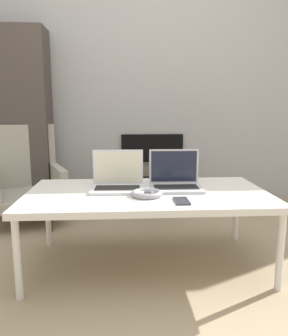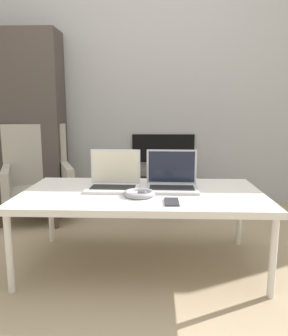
{
  "view_description": "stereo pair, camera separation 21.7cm",
  "coord_description": "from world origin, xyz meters",
  "px_view_note": "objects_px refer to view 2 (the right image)",
  "views": [
    {
      "loc": [
        -0.14,
        -1.48,
        0.92
      ],
      "look_at": [
        0.0,
        0.65,
        0.53
      ],
      "focal_mm": 35.0,
      "sensor_mm": 36.0,
      "label": 1
    },
    {
      "loc": [
        0.08,
        -1.48,
        0.92
      ],
      "look_at": [
        0.0,
        0.65,
        0.53
      ],
      "focal_mm": 35.0,
      "sensor_mm": 36.0,
      "label": 2
    }
  ],
  "objects_px": {
    "laptop_left": "(114,180)",
    "tv": "(163,188)",
    "phone": "(172,202)",
    "headphones": "(139,194)",
    "armchair": "(37,174)",
    "laptop_right": "(172,181)"
  },
  "relations": [
    {
      "from": "armchair",
      "to": "laptop_left",
      "type": "bearing_deg",
      "value": -69.69
    },
    {
      "from": "laptop_left",
      "to": "armchair",
      "type": "distance_m",
      "value": 1.18
    },
    {
      "from": "phone",
      "to": "armchair",
      "type": "bearing_deg",
      "value": 134.19
    },
    {
      "from": "laptop_left",
      "to": "laptop_right",
      "type": "height_order",
      "value": "same"
    },
    {
      "from": "laptop_left",
      "to": "tv",
      "type": "height_order",
      "value": "laptop_left"
    },
    {
      "from": "laptop_right",
      "to": "tv",
      "type": "bearing_deg",
      "value": 92.54
    },
    {
      "from": "headphones",
      "to": "laptop_left",
      "type": "bearing_deg",
      "value": 132.63
    },
    {
      "from": "phone",
      "to": "tv",
      "type": "height_order",
      "value": "phone"
    },
    {
      "from": "laptop_right",
      "to": "armchair",
      "type": "bearing_deg",
      "value": 144.02
    },
    {
      "from": "phone",
      "to": "armchair",
      "type": "height_order",
      "value": "armchair"
    },
    {
      "from": "phone",
      "to": "headphones",
      "type": "bearing_deg",
      "value": 144.88
    },
    {
      "from": "laptop_right",
      "to": "tv",
      "type": "relative_size",
      "value": 0.63
    },
    {
      "from": "headphones",
      "to": "tv",
      "type": "xyz_separation_m",
      "value": [
        0.16,
        1.2,
        -0.26
      ]
    },
    {
      "from": "tv",
      "to": "armchair",
      "type": "relative_size",
      "value": 0.62
    },
    {
      "from": "laptop_right",
      "to": "armchair",
      "type": "height_order",
      "value": "armchair"
    },
    {
      "from": "tv",
      "to": "armchair",
      "type": "distance_m",
      "value": 1.13
    },
    {
      "from": "phone",
      "to": "laptop_left",
      "type": "bearing_deg",
      "value": 138.37
    },
    {
      "from": "laptop_right",
      "to": "headphones",
      "type": "height_order",
      "value": "laptop_right"
    },
    {
      "from": "headphones",
      "to": "armchair",
      "type": "xyz_separation_m",
      "value": [
        -0.95,
        1.03,
        -0.1
      ]
    },
    {
      "from": "phone",
      "to": "tv",
      "type": "distance_m",
      "value": 1.35
    },
    {
      "from": "laptop_right",
      "to": "phone",
      "type": "relative_size",
      "value": 2.24
    },
    {
      "from": "laptop_left",
      "to": "phone",
      "type": "distance_m",
      "value": 0.45
    }
  ]
}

